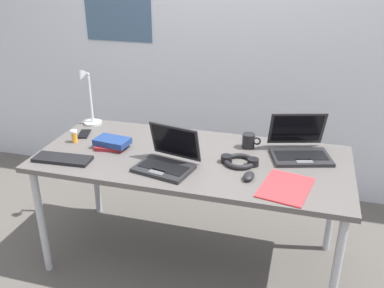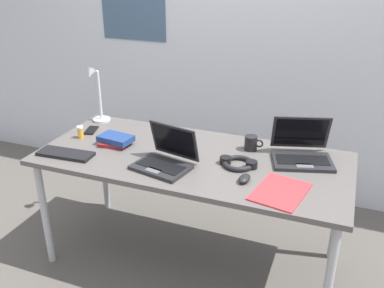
# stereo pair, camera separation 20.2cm
# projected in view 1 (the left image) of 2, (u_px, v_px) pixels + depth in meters

# --- Properties ---
(ground_plane) EXTENTS (12.00, 12.00, 0.00)m
(ground_plane) POSITION_uv_depth(u_px,v_px,m) (192.00, 258.00, 2.76)
(ground_plane) COLOR #56514C
(wall_back) EXTENTS (6.00, 0.13, 2.60)m
(wall_back) POSITION_uv_depth(u_px,v_px,m) (231.00, 28.00, 3.19)
(wall_back) COLOR silver
(wall_back) RESTS_ON ground_plane
(desk) EXTENTS (1.80, 0.80, 0.74)m
(desk) POSITION_uv_depth(u_px,v_px,m) (192.00, 165.00, 2.48)
(desk) COLOR #595451
(desk) RESTS_ON ground_plane
(desk_lamp) EXTENTS (0.12, 0.18, 0.40)m
(desk_lamp) POSITION_uv_depth(u_px,v_px,m) (88.00, 98.00, 2.82)
(desk_lamp) COLOR silver
(desk_lamp) RESTS_ON desk
(laptop_front_right) EXTENTS (0.35, 0.32, 0.22)m
(laptop_front_right) POSITION_uv_depth(u_px,v_px,m) (167.00, 160.00, 2.32)
(laptop_front_right) COLOR #232326
(laptop_front_right) RESTS_ON desk
(laptop_near_lamp) EXTENTS (0.40, 0.38, 0.24)m
(laptop_near_lamp) POSITION_uv_depth(u_px,v_px,m) (300.00, 148.00, 2.45)
(laptop_near_lamp) COLOR #232326
(laptop_near_lamp) RESTS_ON desk
(external_keyboard) EXTENTS (0.34, 0.14, 0.02)m
(external_keyboard) POSITION_uv_depth(u_px,v_px,m) (63.00, 159.00, 2.41)
(external_keyboard) COLOR black
(external_keyboard) RESTS_ON desk
(computer_mouse) EXTENTS (0.07, 0.10, 0.03)m
(computer_mouse) POSITION_uv_depth(u_px,v_px,m) (249.00, 176.00, 2.21)
(computer_mouse) COLOR black
(computer_mouse) RESTS_ON desk
(cell_phone) EXTENTS (0.10, 0.15, 0.01)m
(cell_phone) POSITION_uv_depth(u_px,v_px,m) (84.00, 134.00, 2.75)
(cell_phone) COLOR black
(cell_phone) RESTS_ON desk
(headphones) EXTENTS (0.21, 0.18, 0.04)m
(headphones) POSITION_uv_depth(u_px,v_px,m) (240.00, 161.00, 2.37)
(headphones) COLOR black
(headphones) RESTS_ON desk
(pill_bottle) EXTENTS (0.04, 0.04, 0.08)m
(pill_bottle) POSITION_uv_depth(u_px,v_px,m) (74.00, 136.00, 2.62)
(pill_bottle) COLOR gold
(pill_bottle) RESTS_ON desk
(book_stack) EXTENTS (0.22, 0.16, 0.06)m
(book_stack) POSITION_uv_depth(u_px,v_px,m) (112.00, 143.00, 2.56)
(book_stack) COLOR maroon
(book_stack) RESTS_ON desk
(paper_folder_near_mouse) EXTENTS (0.28, 0.35, 0.01)m
(paper_folder_near_mouse) POSITION_uv_depth(u_px,v_px,m) (286.00, 187.00, 2.13)
(paper_folder_near_mouse) COLOR red
(paper_folder_near_mouse) RESTS_ON desk
(coffee_mug) EXTENTS (0.11, 0.08, 0.09)m
(coffee_mug) POSITION_uv_depth(u_px,v_px,m) (249.00, 141.00, 2.55)
(coffee_mug) COLOR black
(coffee_mug) RESTS_ON desk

